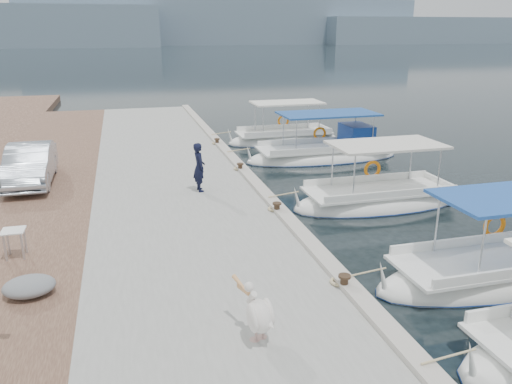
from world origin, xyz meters
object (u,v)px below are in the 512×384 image
fishing_caique_c (378,201)px  pelican (259,314)px  fishing_caique_e (284,140)px  fishing_caique_b (509,274)px  fisherman (199,167)px  parked_car (30,165)px  fishing_caique_d (325,155)px

fishing_caique_c → pelican: 9.90m
fishing_caique_e → pelican: bearing=-109.5°
fishing_caique_b → pelican: 7.18m
fisherman → parked_car: size_ratio=0.40×
pelican → fisherman: 9.20m
fishing_caique_c → parked_car: fishing_caique_c is taller
fishing_caique_e → fisherman: bearing=-124.0°
fishing_caique_d → fishing_caique_b: bearing=-91.2°
pelican → fisherman: fisherman is taller
parked_car → fisherman: bearing=-23.9°
fishing_caique_c → parked_car: bearing=160.5°
fishing_caique_b → fishing_caique_c: 5.91m
pelican → parked_car: (-5.58, 11.71, 0.19)m
fishing_caique_b → pelican: fishing_caique_b is taller
fisherman → fishing_caique_e: bearing=-40.4°
fishing_caique_d → fishing_caique_c: bearing=-96.3°
fishing_caique_d → fishing_caique_e: bearing=100.6°
fishing_caique_d → fisherman: 8.55m
parked_car → fishing_caique_e: bearing=27.6°
fishing_caique_c → fishing_caique_d: bearing=83.7°
fishing_caique_d → pelican: fishing_caique_d is taller
fisherman → pelican: bearing=171.5°
fishing_caique_c → fisherman: fisherman is taller
fishing_caique_b → fisherman: 10.18m
fishing_caique_e → parked_car: (-12.02, -6.50, 1.10)m
fishing_caique_d → pelican: (-7.20, -14.15, 0.84)m
fishing_caique_b → pelican: (-6.95, -1.55, 0.90)m
fishing_caique_c → pelican: fishing_caique_c is taller
fishing_caique_b → fisherman: size_ratio=4.24×
fishing_caique_b → parked_car: fishing_caique_b is taller
pelican → fishing_caique_e: bearing=70.5°
fishing_caique_b → parked_car: bearing=140.9°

